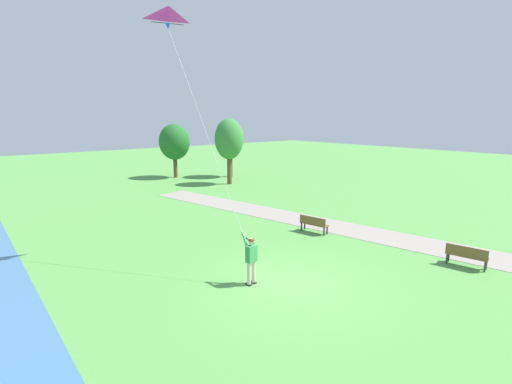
{
  "coord_description": "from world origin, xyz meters",
  "views": [
    {
      "loc": [
        -8.94,
        -8.62,
        5.86
      ],
      "look_at": [
        -0.63,
        1.49,
        3.21
      ],
      "focal_mm": 25.94,
      "sensor_mm": 36.0,
      "label": 1
    }
  ],
  "objects": [
    {
      "name": "walkway_path",
      "position": [
        7.01,
        2.0,
        0.01
      ],
      "size": [
        8.44,
        31.87,
        0.02
      ],
      "primitive_type": "cube",
      "rotation": [
        0.0,
        0.0,
        0.19
      ],
      "color": "gray",
      "rests_on": "ground"
    },
    {
      "name": "park_bench_far_walkway",
      "position": [
        4.98,
        3.65,
        0.51
      ],
      "size": [
        0.72,
        1.56,
        0.88
      ],
      "color": "brown",
      "rests_on": "ground"
    },
    {
      "name": "person_kite_flyer",
      "position": [
        -1.26,
        1.0,
        1.05
      ],
      "size": [
        0.52,
        0.62,
        1.83
      ],
      "color": "#232328",
      "rests_on": "ground"
    },
    {
      "name": "tree_treeline_right",
      "position": [
        7.94,
        24.48,
        3.49
      ],
      "size": [
        2.9,
        3.23,
        5.25
      ],
      "color": "brown",
      "rests_on": "ground"
    },
    {
      "name": "ground_plane",
      "position": [
        0.0,
        0.0,
        0.0
      ],
      "size": [
        120.0,
        120.0,
        0.0
      ],
      "primitive_type": "plane",
      "color": "#569947"
    },
    {
      "name": "tree_treeline_center",
      "position": [
        12.43,
        21.41,
        3.8
      ],
      "size": [
        2.69,
        2.86,
        5.59
      ],
      "color": "brown",
      "rests_on": "ground"
    },
    {
      "name": "tree_horizon_far",
      "position": [
        9.94,
        18.09,
        3.94
      ],
      "size": [
        2.48,
        2.56,
        5.77
      ],
      "color": "brown",
      "rests_on": "ground"
    },
    {
      "name": "park_bench_near_walkway",
      "position": [
        6.31,
        -3.23,
        0.51
      ],
      "size": [
        0.72,
        1.56,
        0.88
      ],
      "color": "brown",
      "rests_on": "ground"
    },
    {
      "name": "flying_kite",
      "position": [
        -1.89,
        5.16,
        9.51
      ],
      "size": [
        1.45,
        4.27,
        8.14
      ],
      "color": "#E02D9E"
    }
  ]
}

